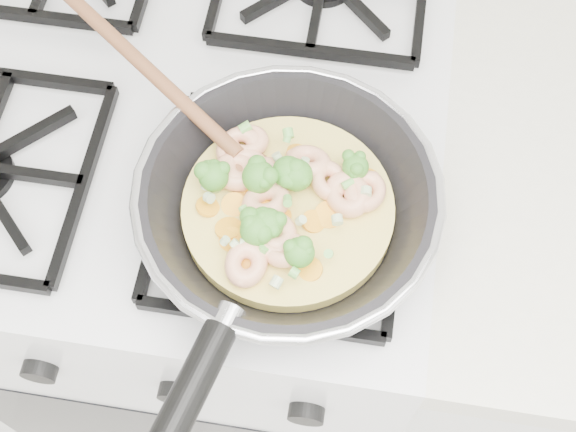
# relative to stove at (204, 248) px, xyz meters

# --- Properties ---
(stove) EXTENTS (0.60, 0.60, 0.92)m
(stove) POSITION_rel_stove_xyz_m (0.00, 0.00, 0.00)
(stove) COLOR white
(stove) RESTS_ON ground
(skillet) EXTENTS (0.39, 0.48, 0.09)m
(skillet) POSITION_rel_stove_xyz_m (0.15, -0.16, 0.49)
(skillet) COLOR black
(skillet) RESTS_ON stove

